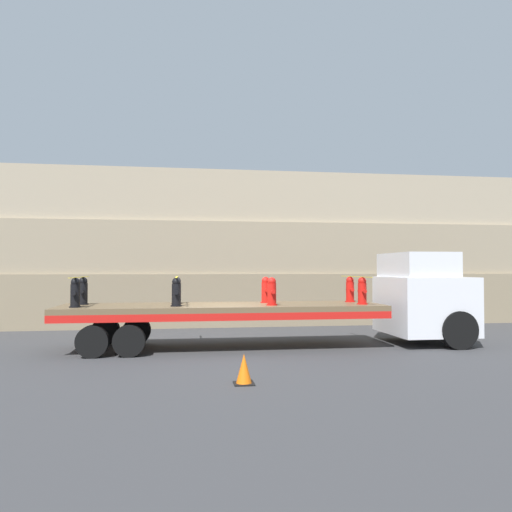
% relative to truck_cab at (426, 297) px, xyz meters
% --- Properties ---
extents(ground_plane, '(120.00, 120.00, 0.00)m').
position_rel_truck_cab_xyz_m(ground_plane, '(-6.23, 0.00, -1.40)').
color(ground_plane, '#38383A').
extents(rock_cliff, '(60.00, 3.30, 6.23)m').
position_rel_truck_cab_xyz_m(rock_cliff, '(-6.23, 6.58, 1.71)').
color(rock_cliff, '#84755B').
rests_on(rock_cliff, ground_plane).
extents(truck_cab, '(2.30, 2.74, 2.77)m').
position_rel_truck_cab_xyz_m(truck_cab, '(0.00, 0.00, 0.00)').
color(truck_cab, silver).
rests_on(truck_cab, ground_plane).
extents(flatbed_trailer, '(9.19, 2.52, 1.25)m').
position_rel_truck_cab_xyz_m(flatbed_trailer, '(-6.78, 0.00, -0.38)').
color(flatbed_trailer, brown).
rests_on(flatbed_trailer, ground_plane).
extents(fire_hydrant_black_near_0, '(0.31, 0.49, 0.79)m').
position_rel_truck_cab_xyz_m(fire_hydrant_black_near_0, '(-10.23, -0.53, 0.23)').
color(fire_hydrant_black_near_0, black).
rests_on(fire_hydrant_black_near_0, flatbed_trailer).
extents(fire_hydrant_black_far_0, '(0.31, 0.49, 0.79)m').
position_rel_truck_cab_xyz_m(fire_hydrant_black_far_0, '(-10.23, 0.53, 0.23)').
color(fire_hydrant_black_far_0, black).
rests_on(fire_hydrant_black_far_0, flatbed_trailer).
extents(fire_hydrant_black_near_1, '(0.31, 0.49, 0.79)m').
position_rel_truck_cab_xyz_m(fire_hydrant_black_near_1, '(-7.57, -0.53, 0.23)').
color(fire_hydrant_black_near_1, black).
rests_on(fire_hydrant_black_near_1, flatbed_trailer).
extents(fire_hydrant_black_far_1, '(0.31, 0.49, 0.79)m').
position_rel_truck_cab_xyz_m(fire_hydrant_black_far_1, '(-7.57, 0.53, 0.23)').
color(fire_hydrant_black_far_1, black).
rests_on(fire_hydrant_black_far_1, flatbed_trailer).
extents(fire_hydrant_red_near_2, '(0.31, 0.49, 0.79)m').
position_rel_truck_cab_xyz_m(fire_hydrant_red_near_2, '(-4.90, -0.53, 0.23)').
color(fire_hydrant_red_near_2, red).
rests_on(fire_hydrant_red_near_2, flatbed_trailer).
extents(fire_hydrant_red_far_2, '(0.31, 0.49, 0.79)m').
position_rel_truck_cab_xyz_m(fire_hydrant_red_far_2, '(-4.90, 0.53, 0.23)').
color(fire_hydrant_red_far_2, red).
rests_on(fire_hydrant_red_far_2, flatbed_trailer).
extents(fire_hydrant_red_near_3, '(0.31, 0.49, 0.79)m').
position_rel_truck_cab_xyz_m(fire_hydrant_red_near_3, '(-2.24, -0.53, 0.23)').
color(fire_hydrant_red_near_3, red).
rests_on(fire_hydrant_red_near_3, flatbed_trailer).
extents(fire_hydrant_red_far_3, '(0.31, 0.49, 0.79)m').
position_rel_truck_cab_xyz_m(fire_hydrant_red_far_3, '(-2.24, 0.53, 0.23)').
color(fire_hydrant_red_far_3, red).
rests_on(fire_hydrant_red_far_3, flatbed_trailer).
extents(cargo_strap_rear, '(0.05, 2.61, 0.01)m').
position_rel_truck_cab_xyz_m(cargo_strap_rear, '(-10.23, 0.00, 0.64)').
color(cargo_strap_rear, yellow).
rests_on(cargo_strap_rear, fire_hydrant_black_near_0).
extents(cargo_strap_middle, '(0.05, 2.61, 0.01)m').
position_rel_truck_cab_xyz_m(cargo_strap_middle, '(-7.57, 0.00, 0.64)').
color(cargo_strap_middle, yellow).
rests_on(cargo_strap_middle, fire_hydrant_black_near_1).
extents(cargo_strap_front, '(0.05, 2.61, 0.01)m').
position_rel_truck_cab_xyz_m(cargo_strap_front, '(-2.24, 0.00, 0.64)').
color(cargo_strap_front, yellow).
rests_on(cargo_strap_front, fire_hydrant_red_near_3).
extents(traffic_cone, '(0.40, 0.40, 0.60)m').
position_rel_truck_cab_xyz_m(traffic_cone, '(-6.19, -4.58, -1.11)').
color(traffic_cone, black).
rests_on(traffic_cone, ground_plane).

